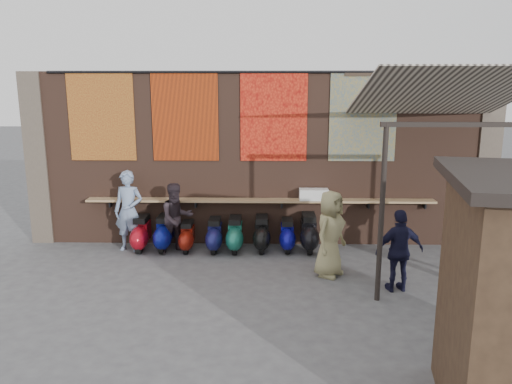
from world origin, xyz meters
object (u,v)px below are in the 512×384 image
(shelf_box, at_px, (314,194))
(scooter_stool_6, at_px, (287,235))
(scooter_stool_2, at_px, (187,237))
(shopper_grey, at_px, (508,245))
(scooter_stool_0, at_px, (141,234))
(scooter_stool_3, at_px, (215,235))
(scooter_stool_5, at_px, (262,234))
(scooter_stool_7, at_px, (309,233))
(diner_left, at_px, (129,211))
(scooter_stool_4, at_px, (235,235))
(shopper_navy, at_px, (400,251))
(diner_right, at_px, (177,218))
(shopper_tan, at_px, (330,234))
(scooter_stool_1, at_px, (164,233))

(shelf_box, xyz_separation_m, scooter_stool_6, (-0.61, -0.26, -0.90))
(scooter_stool_2, distance_m, shopper_grey, 6.51)
(scooter_stool_0, distance_m, scooter_stool_6, 3.32)
(scooter_stool_3, bearing_deg, scooter_stool_5, 3.91)
(scooter_stool_0, xyz_separation_m, scooter_stool_2, (1.05, -0.04, -0.05))
(scooter_stool_6, xyz_separation_m, scooter_stool_7, (0.49, 0.00, 0.06))
(diner_left, bearing_deg, scooter_stool_4, 7.85)
(diner_left, bearing_deg, scooter_stool_6, 9.21)
(shelf_box, relative_size, scooter_stool_3, 0.84)
(scooter_stool_2, bearing_deg, shopper_navy, -26.84)
(scooter_stool_6, relative_size, diner_left, 0.41)
(scooter_stool_7, xyz_separation_m, diner_left, (-4.07, -0.04, 0.50))
(scooter_stool_5, bearing_deg, shopper_grey, -28.74)
(scooter_stool_2, distance_m, diner_right, 0.52)
(scooter_stool_3, distance_m, diner_left, 2.01)
(scooter_stool_7, bearing_deg, shopper_grey, -36.00)
(shopper_grey, bearing_deg, shopper_tan, 19.13)
(scooter_stool_3, bearing_deg, scooter_stool_4, 0.29)
(scooter_stool_4, bearing_deg, shopper_grey, -25.06)
(shelf_box, height_order, shopper_navy, shopper_navy)
(scooter_stool_5, bearing_deg, shopper_tan, -47.66)
(scooter_stool_7, distance_m, diner_left, 4.10)
(scooter_stool_0, relative_size, shopper_navy, 0.53)
(shelf_box, relative_size, shopper_grey, 0.35)
(shelf_box, height_order, diner_right, diner_right)
(shelf_box, distance_m, scooter_stool_4, 2.01)
(scooter_stool_3, distance_m, scooter_stool_5, 1.07)
(scooter_stool_1, bearing_deg, scooter_stool_6, 0.42)
(scooter_stool_2, distance_m, shopper_navy, 4.74)
(scooter_stool_0, bearing_deg, shelf_box, 4.45)
(shelf_box, xyz_separation_m, shopper_navy, (1.34, -2.48, -0.49))
(scooter_stool_1, relative_size, diner_right, 0.52)
(shelf_box, xyz_separation_m, scooter_stool_7, (-0.12, -0.26, -0.84))
(scooter_stool_5, height_order, shopper_grey, shopper_grey)
(scooter_stool_2, height_order, shopper_grey, shopper_grey)
(scooter_stool_5, relative_size, scooter_stool_6, 1.09)
(scooter_stool_6, height_order, shopper_grey, shopper_grey)
(scooter_stool_7, height_order, shopper_grey, shopper_grey)
(shelf_box, relative_size, shopper_tan, 0.38)
(shelf_box, distance_m, shopper_tan, 1.80)
(scooter_stool_5, height_order, scooter_stool_7, scooter_stool_7)
(scooter_stool_6, bearing_deg, scooter_stool_4, -176.64)
(scooter_stool_5, relative_size, shopper_grey, 0.43)
(scooter_stool_4, bearing_deg, shelf_box, 10.54)
(shopper_tan, bearing_deg, diner_right, 104.54)
(scooter_stool_1, xyz_separation_m, diner_left, (-0.78, -0.02, 0.52))
(scooter_stool_1, relative_size, scooter_stool_2, 1.18)
(scooter_stool_4, bearing_deg, shopper_navy, -34.46)
(scooter_stool_7, distance_m, shopper_tan, 1.58)
(scooter_stool_4, bearing_deg, diner_left, 179.22)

